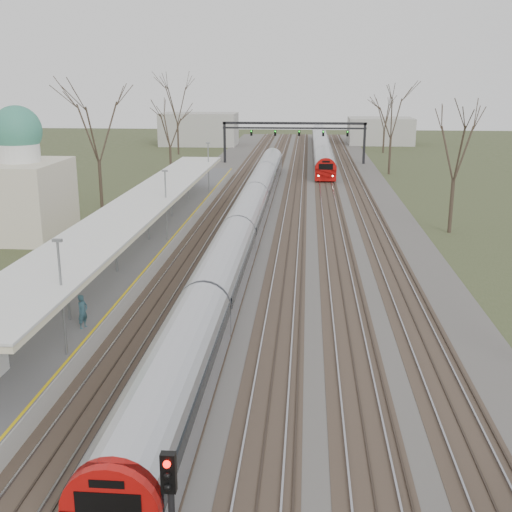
{
  "coord_description": "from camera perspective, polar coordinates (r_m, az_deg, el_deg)",
  "views": [
    {
      "loc": [
        2.26,
        -10.27,
        12.31
      ],
      "look_at": [
        -0.68,
        26.6,
        2.0
      ],
      "focal_mm": 45.0,
      "sensor_mm": 36.0,
      "label": 1
    }
  ],
  "objects": [
    {
      "name": "canopy",
      "position": [
        45.49,
        -9.96,
        4.72
      ],
      "size": [
        4.1,
        50.0,
        3.11
      ],
      "color": "slate",
      "rests_on": "platform"
    },
    {
      "name": "passenger",
      "position": [
        30.95,
        -15.15,
        -4.8
      ],
      "size": [
        0.57,
        0.7,
        1.64
      ],
      "primitive_type": "imported",
      "rotation": [
        0.0,
        0.0,
        1.24
      ],
      "color": "#2B4A54",
      "rests_on": "platform"
    },
    {
      "name": "track_bed",
      "position": [
        66.44,
        2.77,
        4.93
      ],
      "size": [
        24.0,
        160.0,
        0.22
      ],
      "color": "#474442",
      "rests_on": "ground"
    },
    {
      "name": "tree_west_far",
      "position": [
        61.52,
        -13.96,
        11.13
      ],
      "size": [
        5.5,
        5.5,
        11.33
      ],
      "color": "#2D231C",
      "rests_on": "ground"
    },
    {
      "name": "train_far",
      "position": [
        107.47,
        5.82,
        9.71
      ],
      "size": [
        2.62,
        60.21,
        3.05
      ],
      "color": "#A8AAB3",
      "rests_on": "ground"
    },
    {
      "name": "dome_building",
      "position": [
        54.57,
        -21.67,
        5.42
      ],
      "size": [
        10.0,
        8.0,
        10.3
      ],
      "color": "beige",
      "rests_on": "ground"
    },
    {
      "name": "signal_post",
      "position": [
        16.17,
        -7.6,
        -20.94
      ],
      "size": [
        0.35,
        0.45,
        4.1
      ],
      "color": "black",
      "rests_on": "ground"
    },
    {
      "name": "platform",
      "position": [
        50.49,
        -8.52,
        1.87
      ],
      "size": [
        3.5,
        69.0,
        1.0
      ],
      "primitive_type": "cube",
      "color": "#9E9B93",
      "rests_on": "ground"
    },
    {
      "name": "signal_gantry",
      "position": [
        95.56,
        3.43,
        11.11
      ],
      "size": [
        21.0,
        0.59,
        6.08
      ],
      "color": "black",
      "rests_on": "ground"
    },
    {
      "name": "tree_east_far",
      "position": [
        53.8,
        17.39,
        9.52
      ],
      "size": [
        5.0,
        5.0,
        10.3
      ],
      "color": "#2D231C",
      "rests_on": "ground"
    },
    {
      "name": "train_near",
      "position": [
        52.13,
        -0.78,
        3.58
      ],
      "size": [
        2.62,
        75.21,
        3.05
      ],
      "color": "#A8AAB3",
      "rests_on": "ground"
    }
  ]
}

